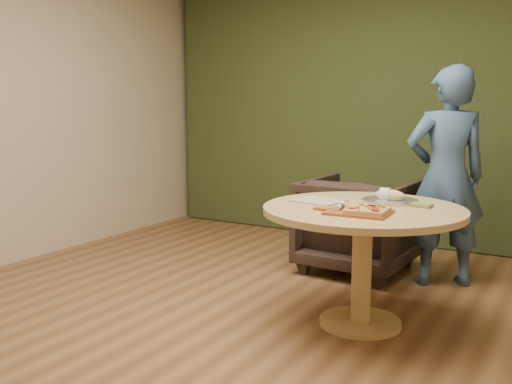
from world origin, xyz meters
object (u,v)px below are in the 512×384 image
object	(u,v)px
flatbread_pizza	(368,210)
serving_tray	(390,201)
bread_roll	(389,195)
cutlery_roll	(340,206)
pedestal_table	(363,229)
armchair	(358,220)
person_standing	(446,177)
pizza_paddle	(357,212)

from	to	relation	value
flatbread_pizza	serving_tray	xyz separation A→B (m)	(-0.02, 0.48, -0.02)
bread_roll	flatbread_pizza	bearing A→B (deg)	-86.23
cutlery_roll	bread_roll	bearing A→B (deg)	59.85
flatbread_pizza	serving_tray	size ratio (longest dim) A/B	0.65
pedestal_table	cutlery_roll	xyz separation A→B (m)	(-0.07, -0.19, 0.17)
armchair	person_standing	bearing A→B (deg)	-179.23
bread_roll	pedestal_table	bearing A→B (deg)	-105.96
flatbread_pizza	cutlery_roll	xyz separation A→B (m)	(-0.18, 0.03, 0.00)
cutlery_roll	armchair	size ratio (longest dim) A/B	0.23
flatbread_pizza	bread_roll	distance (m)	0.48
flatbread_pizza	person_standing	world-z (taller)	person_standing
flatbread_pizza	pizza_paddle	bearing A→B (deg)	173.82
flatbread_pizza	serving_tray	bearing A→B (deg)	92.71
flatbread_pizza	bread_roll	bearing A→B (deg)	93.77
pedestal_table	serving_tray	distance (m)	0.31
bread_roll	person_standing	bearing A→B (deg)	78.37
flatbread_pizza	armchair	bearing A→B (deg)	112.15
pizza_paddle	cutlery_roll	world-z (taller)	cutlery_roll
pedestal_table	serving_tray	xyz separation A→B (m)	(0.08, 0.26, 0.15)
flatbread_pizza	bread_roll	xyz separation A→B (m)	(-0.03, 0.48, 0.02)
serving_tray	armchair	distance (m)	1.05
pedestal_table	bread_roll	distance (m)	0.32
flatbread_pizza	armchair	world-z (taller)	armchair
pedestal_table	person_standing	distance (m)	1.14
bread_roll	cutlery_roll	bearing A→B (deg)	-108.08
pizza_paddle	flatbread_pizza	xyz separation A→B (m)	(0.07, -0.01, 0.02)
serving_tray	flatbread_pizza	bearing A→B (deg)	-87.29
pizza_paddle	bread_roll	xyz separation A→B (m)	(0.03, 0.47, 0.04)
pizza_paddle	serving_tray	xyz separation A→B (m)	(0.04, 0.47, -0.00)
flatbread_pizza	bread_roll	size ratio (longest dim) A/B	1.21
armchair	person_standing	world-z (taller)	person_standing
bread_roll	armchair	xyz separation A→B (m)	(-0.51, 0.85, -0.37)
pizza_paddle	armchair	world-z (taller)	armchair
flatbread_pizza	person_standing	xyz separation A→B (m)	(0.14, 1.31, 0.05)
bread_roll	person_standing	distance (m)	0.85
pedestal_table	cutlery_roll	world-z (taller)	cutlery_roll
cutlery_roll	person_standing	size ratio (longest dim) A/B	0.12
pedestal_table	bread_roll	bearing A→B (deg)	74.04
pizza_paddle	flatbread_pizza	bearing A→B (deg)	-9.65
pizza_paddle	serving_tray	world-z (taller)	serving_tray
pedestal_table	armchair	xyz separation A→B (m)	(-0.44, 1.11, -0.18)
person_standing	pedestal_table	bearing A→B (deg)	46.37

